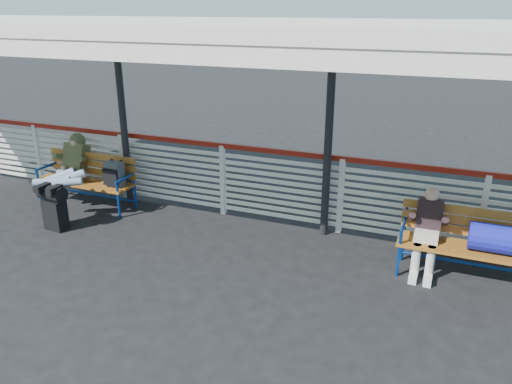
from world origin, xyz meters
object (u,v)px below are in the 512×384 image
at_px(luggage_stack, 54,206).
at_px(bench_left, 95,175).
at_px(bench_right, 484,239).
at_px(companion_person, 427,231).
at_px(traveler_man, 65,174).

distance_m(luggage_stack, bench_left, 1.05).
relative_size(luggage_stack, bench_left, 0.41).
relative_size(bench_right, companion_person, 1.57).
bearing_deg(bench_right, companion_person, -179.68).
xyz_separation_m(bench_right, companion_person, (-0.68, -0.00, -0.01)).
distance_m(luggage_stack, bench_right, 6.24).
relative_size(bench_left, bench_right, 1.00).
height_order(traveler_man, companion_person, traveler_man).
distance_m(bench_left, bench_right, 6.23).
bearing_deg(traveler_man, bench_left, 48.13).
distance_m(bench_left, traveler_man, 0.48).
relative_size(luggage_stack, bench_right, 0.41).
distance_m(bench_right, companion_person, 0.68).
bearing_deg(bench_left, bench_right, -2.27).
bearing_deg(bench_right, traveler_man, -179.10).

